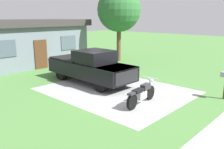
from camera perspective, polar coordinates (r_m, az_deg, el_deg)
The scene contains 6 objects.
ground_plane at distance 12.39m, azimuth 0.99°, elevation -3.80°, with size 80.00×80.00×0.00m, color #4C7F3D.
driveway_pad at distance 12.39m, azimuth 0.99°, elevation -3.79°, with size 5.76×7.15×0.01m, color #9E9E9E.
motorcycle at distance 10.43m, azimuth 7.13°, elevation -4.58°, with size 2.21×0.70×1.09m.
pickup_truck at distance 13.78m, azimuth -5.41°, elevation 2.02°, with size 2.15×5.68×1.90m.
shade_tree at distance 20.45m, azimuth 1.69°, elevation 15.12°, with size 3.61×3.61×6.07m.
neighbor_house at distance 20.25m, azimuth -20.49°, elevation 7.34°, with size 9.60×5.60×3.50m.
Camera 1 is at (-8.83, -7.86, 3.72)m, focal length 38.29 mm.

